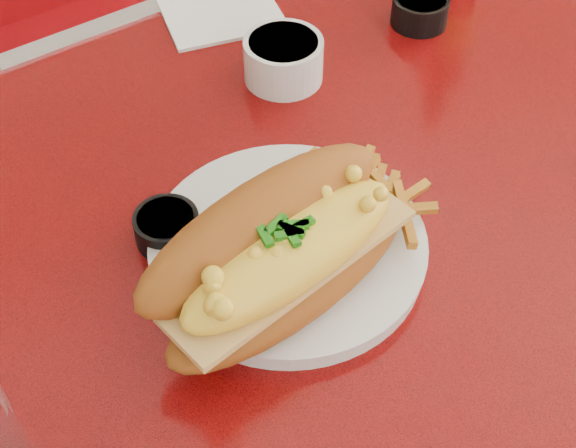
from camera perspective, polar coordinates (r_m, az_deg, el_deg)
diner_table at (r=0.94m, az=9.62°, el=-2.48°), size 1.23×0.83×0.77m
booth_bench_far at (r=1.65m, az=-10.91°, el=8.44°), size 1.20×0.51×0.90m
dinner_plate at (r=0.71m, az=0.00°, el=-1.62°), size 0.31×0.31×0.02m
mac_hoagie at (r=0.64m, az=-0.54°, el=-2.01°), size 0.26×0.15×0.11m
fries_pile at (r=0.71m, az=4.41°, el=1.16°), size 0.12×0.11×0.03m
fork at (r=0.73m, az=3.77°, el=1.34°), size 0.05×0.15×0.00m
gravy_ramekin at (r=0.88m, az=-0.33°, el=11.69°), size 0.09×0.09×0.05m
sauce_cup_left at (r=0.73m, az=-8.61°, el=-0.21°), size 0.07×0.07×0.03m
sauce_cup_right at (r=0.99m, az=9.37°, el=14.83°), size 0.09×0.09×0.03m
paper_napkin at (r=1.01m, az=-4.93°, el=15.02°), size 0.17×0.17×0.00m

